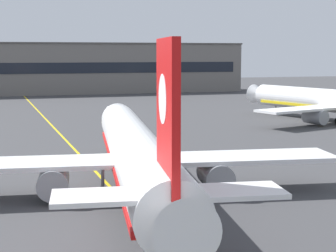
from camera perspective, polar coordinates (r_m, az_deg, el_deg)
The scene contains 4 objects.
taxiway_centreline at distance 56.48m, azimuth -8.41°, elevation -3.69°, with size 0.30×180.00×0.01m, color yellow.
airliner_foreground at distance 42.17m, azimuth -3.34°, elevation -2.81°, with size 32.36×41.46×11.65m.
safety_cone_by_nose_gear at distance 58.47m, azimuth -5.24°, elevation -3.00°, with size 0.44×0.44×0.55m.
terminal_building at distance 150.65m, azimuth -15.55°, elevation 5.73°, with size 123.98×12.40×13.60m.
Camera 1 is at (-7.90, -24.84, 10.97)m, focal length 59.11 mm.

